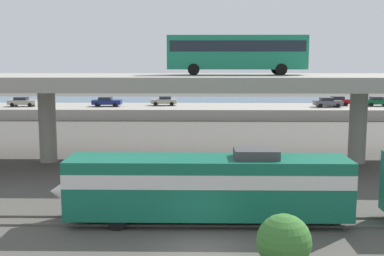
# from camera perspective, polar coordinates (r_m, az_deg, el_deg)

# --- Properties ---
(ground_plane) EXTENTS (260.00, 260.00, 0.00)m
(ground_plane) POSITION_cam_1_polar(r_m,az_deg,el_deg) (23.78, 1.33, -14.21)
(ground_plane) COLOR #4C4944
(rail_strip_near) EXTENTS (110.00, 0.12, 0.12)m
(rail_strip_near) POSITION_cam_1_polar(r_m,az_deg,el_deg) (26.81, 1.28, -11.44)
(rail_strip_near) COLOR #59544C
(rail_strip_near) RESTS_ON ground_plane
(rail_strip_far) EXTENTS (110.00, 0.12, 0.12)m
(rail_strip_far) POSITION_cam_1_polar(r_m,az_deg,el_deg) (28.20, 1.27, -10.44)
(rail_strip_far) COLOR #59544C
(rail_strip_far) RESTS_ON ground_plane
(train_locomotive) EXTENTS (16.50, 3.04, 4.18)m
(train_locomotive) POSITION_cam_1_polar(r_m,az_deg,el_deg) (26.89, 0.21, -6.63)
(train_locomotive) COLOR #14664C
(train_locomotive) RESTS_ON ground_plane
(highway_overpass) EXTENTS (96.00, 11.66, 7.67)m
(highway_overpass) POSITION_cam_1_polar(r_m,az_deg,el_deg) (42.06, 1.18, 5.22)
(highway_overpass) COLOR #9E998E
(highway_overpass) RESTS_ON ground_plane
(transit_bus_on_overpass) EXTENTS (12.00, 2.68, 3.40)m
(transit_bus_on_overpass) POSITION_cam_1_polar(r_m,az_deg,el_deg) (42.80, 5.29, 9.00)
(transit_bus_on_overpass) COLOR #197A56
(transit_bus_on_overpass) RESTS_ON highway_overpass
(pier_parking_lot) EXTENTS (69.69, 11.79, 1.61)m
(pier_parking_lot) POSITION_cam_1_polar(r_m,az_deg,el_deg) (77.44, 1.06, 1.99)
(pier_parking_lot) COLOR #9E998E
(pier_parking_lot) RESTS_ON ground_plane
(parked_car_0) EXTENTS (4.04, 1.84, 1.50)m
(parked_car_0) POSITION_cam_1_polar(r_m,az_deg,el_deg) (82.88, 20.98, 2.95)
(parked_car_0) COLOR #0C4C26
(parked_car_0) RESTS_ON pier_parking_lot
(parked_car_1) EXTENTS (4.49, 1.84, 1.50)m
(parked_car_1) POSITION_cam_1_polar(r_m,az_deg,el_deg) (81.50, -19.33, 2.96)
(parked_car_1) COLOR #9E998C
(parked_car_1) RESTS_ON pier_parking_lot
(parked_car_2) EXTENTS (4.56, 2.00, 1.50)m
(parked_car_2) POSITION_cam_1_polar(r_m,az_deg,el_deg) (78.21, -10.02, 3.09)
(parked_car_2) COLOR navy
(parked_car_2) RESTS_ON pier_parking_lot
(parked_car_3) EXTENTS (4.18, 1.95, 1.50)m
(parked_car_3) POSITION_cam_1_polar(r_m,az_deg,el_deg) (78.74, -3.28, 3.23)
(parked_car_3) COLOR #9E998C
(parked_car_3) RESTS_ON pier_parking_lot
(parked_car_4) EXTENTS (4.23, 1.97, 1.50)m
(parked_car_4) POSITION_cam_1_polar(r_m,az_deg,el_deg) (81.82, 16.64, 3.09)
(parked_car_4) COLOR maroon
(parked_car_4) RESTS_ON pier_parking_lot
(parked_car_5) EXTENTS (4.33, 1.97, 1.50)m
(parked_car_5) POSITION_cam_1_polar(r_m,az_deg,el_deg) (78.76, 15.67, 2.95)
(parked_car_5) COLOR #515459
(parked_car_5) RESTS_ON pier_parking_lot
(harbor_water) EXTENTS (140.00, 36.00, 0.01)m
(harbor_water) POSITION_cam_1_polar(r_m,az_deg,el_deg) (100.41, 1.03, 2.93)
(harbor_water) COLOR #385B7A
(harbor_water) RESTS_ON ground_plane
(shrub_right) EXTENTS (2.40, 2.40, 2.40)m
(shrub_right) POSITION_cam_1_polar(r_m,az_deg,el_deg) (21.91, 10.76, -12.98)
(shrub_right) COLOR #39732F
(shrub_right) RESTS_ON ground_plane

